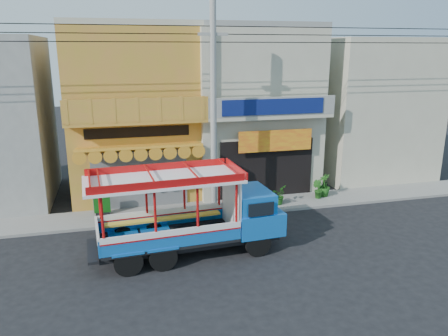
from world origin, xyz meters
The scene contains 12 objects.
ground centered at (0.00, 0.00, 0.00)m, with size 90.00×90.00×0.00m, color black.
sidewalk centered at (0.00, 4.00, 0.06)m, with size 30.00×2.00×0.12m, color slate.
shophouse_left centered at (-4.00, 7.96, 4.11)m, with size 6.00×7.50×8.24m.
shophouse_right centered at (2.00, 7.96, 4.11)m, with size 6.00×6.75×8.24m.
party_pilaster centered at (-1.00, 4.85, 4.00)m, with size 0.35×0.30×8.00m, color #B1AB91.
filler_building_right centered at (9.00, 8.00, 3.80)m, with size 6.00×6.00×7.60m, color #B1AB91.
utility_pole centered at (-0.85, 3.30, 5.03)m, with size 28.00×0.26×9.00m.
songthaew_truck centered at (-2.21, -0.01, 1.51)m, with size 6.82×2.60×3.12m.
green_sign centered at (-5.70, 4.35, 0.56)m, with size 0.69×0.33×1.06m.
potted_plant_a centered at (2.14, 3.75, 0.55)m, with size 0.77×0.66×0.85m, color #1C4C15.
potted_plant_b centered at (4.27, 4.06, 0.56)m, with size 0.48×0.39×0.87m, color #1C4C15.
potted_plant_c centered at (4.69, 4.25, 0.67)m, with size 0.62×0.62×1.11m, color #1C4C15.
Camera 1 is at (-5.02, -14.07, 7.03)m, focal length 35.00 mm.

